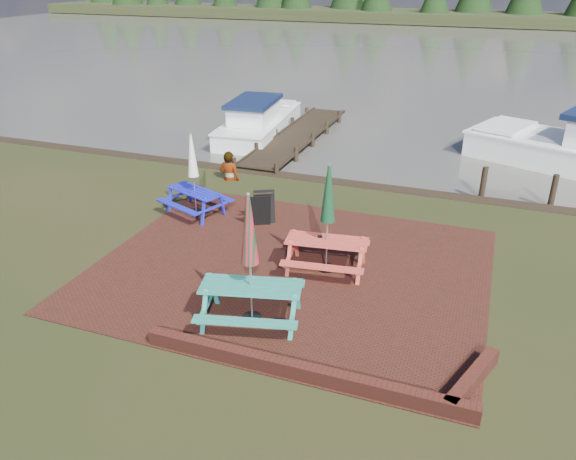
# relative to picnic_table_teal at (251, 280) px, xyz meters

# --- Properties ---
(ground) EXTENTS (120.00, 120.00, 0.00)m
(ground) POSITION_rel_picnic_table_teal_xyz_m (-0.01, 1.30, -0.97)
(ground) COLOR black
(ground) RESTS_ON ground
(paving) EXTENTS (9.00, 7.50, 0.02)m
(paving) POSITION_rel_picnic_table_teal_xyz_m (-0.01, 2.30, -0.96)
(paving) COLOR #391A12
(paving) RESTS_ON ground
(brick_wall) EXTENTS (6.21, 1.79, 0.30)m
(brick_wall) POSITION_rel_picnic_table_teal_xyz_m (2.14, -1.11, -0.82)
(brick_wall) COLOR #4C1E16
(brick_wall) RESTS_ON ground
(water) EXTENTS (120.00, 60.00, 0.02)m
(water) POSITION_rel_picnic_table_teal_xyz_m (-0.01, 38.30, -0.97)
(water) COLOR #413E38
(water) RESTS_ON ground
(picnic_table_teal) EXTENTS (2.35, 2.19, 2.76)m
(picnic_table_teal) POSITION_rel_picnic_table_teal_xyz_m (0.00, 0.00, 0.00)
(picnic_table_teal) COLOR teal
(picnic_table_teal) RESTS_ON ground
(picnic_table_red) EXTENTS (2.08, 1.90, 2.61)m
(picnic_table_red) POSITION_rel_picnic_table_teal_xyz_m (0.80, 2.52, -0.05)
(picnic_table_red) COLOR #D74637
(picnic_table_red) RESTS_ON ground
(picnic_table_blue) EXTENTS (2.12, 2.02, 2.35)m
(picnic_table_blue) POSITION_rel_picnic_table_teal_xyz_m (-3.67, 4.39, -0.14)
(picnic_table_blue) COLOR #191EC2
(picnic_table_blue) RESTS_ON ground
(chalkboard) EXTENTS (0.62, 0.79, 0.94)m
(chalkboard) POSITION_rel_picnic_table_teal_xyz_m (-1.59, 4.35, -0.48)
(chalkboard) COLOR black
(chalkboard) RESTS_ON ground
(jetty) EXTENTS (1.76, 9.08, 1.00)m
(jetty) POSITION_rel_picnic_table_teal_xyz_m (-3.51, 12.58, -0.85)
(jetty) COLOR black
(jetty) RESTS_ON ground
(boat_jetty) EXTENTS (2.79, 6.52, 1.84)m
(boat_jetty) POSITION_rel_picnic_table_teal_xyz_m (-5.43, 13.15, -0.62)
(boat_jetty) COLOR white
(boat_jetty) RESTS_ON ground
(person) EXTENTS (0.72, 0.48, 1.95)m
(person) POSITION_rel_picnic_table_teal_xyz_m (-3.98, 7.24, 0.01)
(person) COLOR gray
(person) RESTS_ON ground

